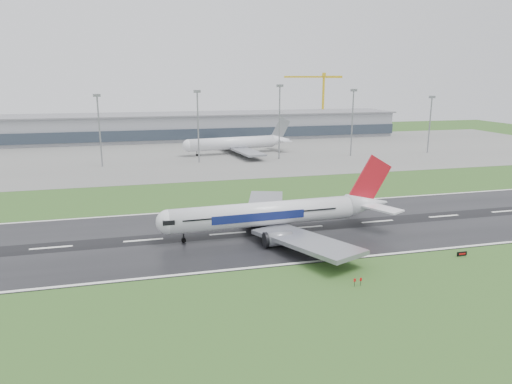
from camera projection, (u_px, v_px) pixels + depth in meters
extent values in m
plane|color=#294F1D|center=(306.00, 228.00, 117.45)|extent=(520.00, 520.00, 0.00)
cube|color=black|center=(306.00, 227.00, 117.44)|extent=(400.00, 45.00, 0.10)
cube|color=slate|center=(221.00, 153.00, 235.20)|extent=(400.00, 130.00, 0.08)
cube|color=gray|center=(204.00, 126.00, 289.95)|extent=(240.00, 36.00, 15.00)
cylinder|color=gray|center=(100.00, 132.00, 195.04)|extent=(0.64, 0.64, 29.27)
cylinder|color=gray|center=(198.00, 128.00, 204.66)|extent=(0.64, 0.64, 30.61)
cylinder|color=gray|center=(279.00, 124.00, 213.22)|extent=(0.64, 0.64, 32.88)
cylinder|color=gray|center=(352.00, 124.00, 222.06)|extent=(0.64, 0.64, 30.69)
cylinder|color=gray|center=(430.00, 126.00, 232.46)|extent=(0.64, 0.64, 27.15)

